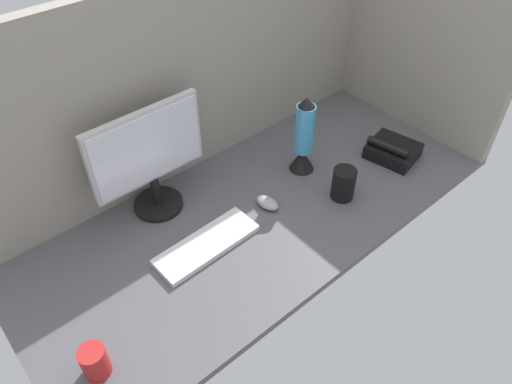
% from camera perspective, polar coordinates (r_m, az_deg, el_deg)
% --- Properties ---
extents(ground_plane, '(1.80, 0.80, 0.03)m').
position_cam_1_polar(ground_plane, '(1.80, 0.27, -2.10)').
color(ground_plane, '#515156').
extents(cubicle_wall_back, '(1.80, 0.05, 0.74)m').
position_cam_1_polar(cubicle_wall_back, '(1.80, -7.73, 13.15)').
color(cubicle_wall_back, gray).
rests_on(cubicle_wall_back, ground_plane).
extents(cubicle_wall_side, '(0.05, 0.80, 0.74)m').
position_cam_1_polar(cubicle_wall_side, '(2.15, 19.01, 16.38)').
color(cubicle_wall_side, gray).
rests_on(cubicle_wall_side, ground_plane).
extents(monitor, '(0.42, 0.18, 0.41)m').
position_cam_1_polar(monitor, '(1.68, -12.49, 3.99)').
color(monitor, black).
rests_on(monitor, ground_plane).
extents(keyboard, '(0.37, 0.14, 0.02)m').
position_cam_1_polar(keyboard, '(1.66, -5.81, -6.16)').
color(keyboard, silver).
rests_on(keyboard, ground_plane).
extents(mouse, '(0.07, 0.10, 0.03)m').
position_cam_1_polar(mouse, '(1.78, 1.35, -1.27)').
color(mouse, '#99999E').
rests_on(mouse, ground_plane).
extents(mug_red_plastic, '(0.07, 0.07, 0.10)m').
position_cam_1_polar(mug_red_plastic, '(1.43, -18.43, -18.39)').
color(mug_red_plastic, red).
rests_on(mug_red_plastic, ground_plane).
extents(mug_black_travel, '(0.09, 0.09, 0.13)m').
position_cam_1_polar(mug_black_travel, '(1.81, 10.24, 0.97)').
color(mug_black_travel, black).
rests_on(mug_black_travel, ground_plane).
extents(lava_lamp, '(0.10, 0.10, 0.33)m').
position_cam_1_polar(lava_lamp, '(1.87, 5.62, 6.03)').
color(lava_lamp, black).
rests_on(lava_lamp, ground_plane).
extents(desk_phone, '(0.21, 0.22, 0.09)m').
position_cam_1_polar(desk_phone, '(2.06, 15.74, 4.73)').
color(desk_phone, black).
rests_on(desk_phone, ground_plane).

